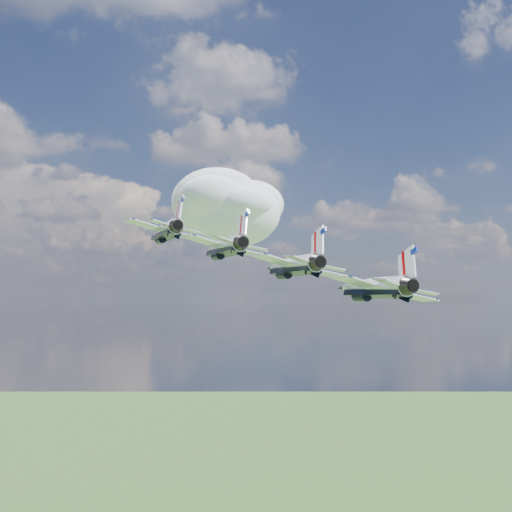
{
  "coord_description": "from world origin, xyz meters",
  "views": [
    {
      "loc": [
        -15.58,
        -83.36,
        144.63
      ],
      "look_at": [
        0.12,
        -3.72,
        150.07
      ],
      "focal_mm": 45.0,
      "sensor_mm": 36.0,
      "label": 1
    }
  ],
  "objects": [
    {
      "name": "jet_0",
      "position": [
        -10.77,
        7.85,
        154.19
      ],
      "size": [
        14.76,
        18.7,
        7.51
      ],
      "primitive_type": null,
      "rotation": [
        0.0,
        0.22,
        0.15
      ],
      "color": "silver"
    },
    {
      "name": "cloud_far",
      "position": [
        31.01,
        197.34,
        184.25
      ],
      "size": [
        59.89,
        47.06,
        23.53
      ],
      "primitive_type": "ellipsoid",
      "color": "white"
    },
    {
      "name": "jet_2",
      "position": [
        3.75,
        -7.57,
        148.69
      ],
      "size": [
        14.76,
        18.7,
        7.51
      ],
      "primitive_type": null,
      "rotation": [
        0.0,
        0.22,
        0.15
      ],
      "color": "white"
    },
    {
      "name": "jet_3",
      "position": [
        11.01,
        -15.28,
        145.94
      ],
      "size": [
        14.76,
        18.7,
        7.51
      ],
      "primitive_type": null,
      "rotation": [
        0.0,
        0.22,
        0.15
      ],
      "color": "white"
    },
    {
      "name": "jet_1",
      "position": [
        -3.51,
        0.14,
        151.44
      ],
      "size": [
        14.76,
        18.7,
        7.51
      ],
      "primitive_type": null,
      "rotation": [
        0.0,
        0.22,
        0.15
      ],
      "color": "white"
    }
  ]
}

